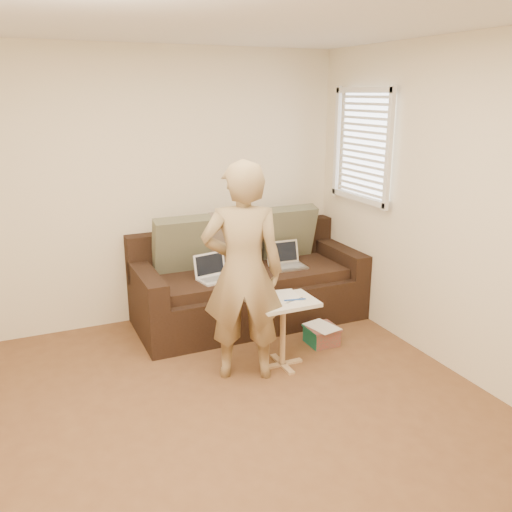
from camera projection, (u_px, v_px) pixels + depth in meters
name	position (u px, v px, depth m)	size (l,w,h in m)	color
floor	(232.00, 442.00, 3.54)	(4.50, 4.50, 0.00)	brown
ceiling	(225.00, 7.00, 2.79)	(4.50, 4.50, 0.00)	white
wall_back	(142.00, 190.00, 5.13)	(4.00, 4.00, 0.00)	beige
wall_right	(485.00, 219.00, 3.94)	(4.50, 4.50, 0.00)	beige
window_blinds	(363.00, 145.00, 5.12)	(0.12, 0.88, 1.08)	white
sofa	(249.00, 279.00, 5.32)	(2.20, 0.95, 0.85)	black
pillow_left	(182.00, 245.00, 5.17)	(0.55, 0.14, 0.55)	#545740
pillow_mid	(235.00, 238.00, 5.40)	(0.55, 0.14, 0.55)	brown
pillow_right	(289.00, 232.00, 5.63)	(0.55, 0.14, 0.55)	#545740
laptop_silver	(288.00, 268.00, 5.37)	(0.34, 0.25, 0.23)	#B7BABC
laptop_white	(217.00, 280.00, 5.01)	(0.32, 0.23, 0.23)	white
person	(243.00, 272.00, 4.14)	(0.63, 0.43, 1.73)	#978752
side_table	(283.00, 333.00, 4.45)	(0.53, 0.37, 0.58)	silver
drinking_glass	(262.00, 293.00, 4.36)	(0.07, 0.07, 0.12)	silver
scissors	(295.00, 300.00, 4.35)	(0.18, 0.10, 0.02)	silver
paper_on_table	(286.00, 296.00, 4.45)	(0.21, 0.30, 0.00)	white
striped_box	(322.00, 335.00, 4.89)	(0.27, 0.27, 0.17)	red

